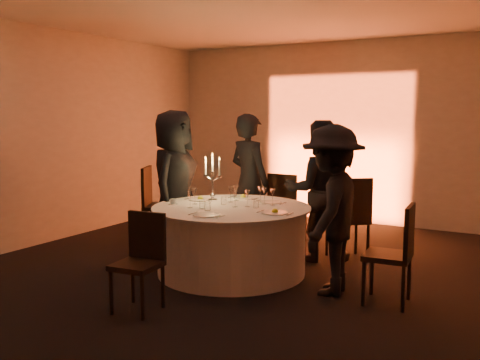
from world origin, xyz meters
The scene contains 35 objects.
floor centered at (0.00, 0.00, 0.00)m, with size 7.00×7.00×0.00m, color black.
ceiling centered at (0.00, 0.00, 3.00)m, with size 7.00×7.00×0.00m, color silver.
wall_back centered at (0.00, 3.50, 1.50)m, with size 7.00×7.00×0.00m, color #AAA59E.
wall_left centered at (-3.00, 0.00, 1.50)m, with size 7.00×7.00×0.00m, color #AAA59E.
uplighter_fixture centered at (0.00, 3.20, 0.05)m, with size 0.25×0.12×0.10m, color black.
banquet_table centered at (0.00, 0.00, 0.38)m, with size 1.80×1.80×0.77m.
chair_left centered at (-1.65, 0.70, 0.61)m, with size 0.63×0.63×1.07m.
chair_back_left centered at (-0.03, 1.55, 0.56)m, with size 0.44×0.44×0.99m.
chair_back_right centered at (1.02, 1.14, 0.59)m, with size 0.64×0.64×1.05m.
chair_right centered at (1.88, -0.12, 0.55)m, with size 0.45×0.45×0.97m.
chair_front centered at (-0.16, -1.39, 0.51)m, with size 0.43×0.43×0.90m.
guest_left centered at (-1.01, 0.27, 0.93)m, with size 0.91×0.59×1.86m, color black.
guest_back_left centered at (-0.39, 1.14, 0.91)m, with size 0.66×0.43×1.81m, color black.
guest_back_right centered at (0.65, 1.01, 0.87)m, with size 0.84×0.66×1.74m, color black.
guest_right centered at (1.23, -0.09, 0.86)m, with size 1.11×0.64×1.71m, color black.
plate_left centered at (-0.55, 0.20, 0.79)m, with size 0.36×0.29×0.08m.
plate_back_left centered at (-0.16, 0.57, 0.79)m, with size 0.35×0.25×0.08m.
plate_back_right centered at (0.27, 0.45, 0.78)m, with size 0.35×0.27×0.01m.
plate_right centered at (0.61, -0.14, 0.79)m, with size 0.36×0.29×0.08m.
plate_front centered at (0.05, -0.59, 0.78)m, with size 0.36×0.28×0.01m.
coffee_cup centered at (-0.65, -0.22, 0.80)m, with size 0.11×0.11×0.07m.
candelabra centered at (-0.40, 0.24, 0.97)m, with size 0.24×0.12×0.58m.
wine_glass_a centered at (0.26, 0.31, 0.91)m, with size 0.07×0.07×0.19m.
wine_glass_b centered at (0.38, 0.29, 0.91)m, with size 0.07×0.07×0.19m.
wine_glass_c centered at (0.06, -0.02, 0.91)m, with size 0.07×0.07×0.19m.
wine_glass_d centered at (-0.14, 0.36, 0.91)m, with size 0.07×0.07×0.19m.
wine_glass_e centered at (-0.44, -0.08, 0.91)m, with size 0.07×0.07×0.19m.
wine_glass_f centered at (0.16, 0.40, 0.91)m, with size 0.07×0.07×0.19m.
wine_glass_g centered at (-0.35, -0.31, 0.91)m, with size 0.07×0.07×0.19m.
wine_glass_h centered at (-0.15, 0.24, 0.91)m, with size 0.07×0.07×0.19m.
wine_glass_i centered at (0.17, 0.07, 0.91)m, with size 0.07×0.07×0.19m.
tumbler_a centered at (0.29, 0.05, 0.82)m, with size 0.07×0.07×0.09m, color silver.
tumbler_b centered at (-0.20, -0.29, 0.82)m, with size 0.07×0.07×0.09m, color silver.
tumbler_c centered at (-0.14, 0.07, 0.82)m, with size 0.07×0.07×0.09m, color silver.
tumbler_d centered at (-0.09, -0.35, 0.82)m, with size 0.07×0.07×0.09m, color silver.
Camera 1 is at (3.02, -5.14, 1.83)m, focal length 40.00 mm.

